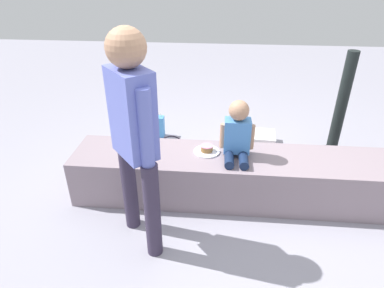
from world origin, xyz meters
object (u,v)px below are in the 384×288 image
at_px(child_seated, 237,133).
at_px(party_cup_red, 288,158).
at_px(gift_bag, 154,126).
at_px(handbag_black_leather, 172,155).
at_px(water_bottle_near_gift, 246,143).
at_px(cake_box_white, 262,139).
at_px(adult_standing, 134,128).
at_px(cake_plate, 207,150).

xyz_separation_m(child_seated, party_cup_red, (0.57, 0.61, -0.58)).
relative_size(gift_bag, handbag_black_leather, 0.89).
height_order(water_bottle_near_gift, party_cup_red, water_bottle_near_gift).
relative_size(gift_bag, cake_box_white, 1.01).
bearing_deg(adult_standing, handbag_black_leather, 85.95).
bearing_deg(child_seated, handbag_black_leather, 142.43).
xyz_separation_m(cake_box_white, handbag_black_leather, (-0.95, -0.51, 0.05)).
bearing_deg(party_cup_red, water_bottle_near_gift, 157.76).
distance_m(adult_standing, cake_plate, 0.90).
bearing_deg(handbag_black_leather, adult_standing, -94.05).
bearing_deg(adult_standing, gift_bag, 97.96).
distance_m(cake_plate, handbag_black_leather, 0.64).
bearing_deg(party_cup_red, cake_box_white, 122.09).
bearing_deg(cake_plate, adult_standing, -125.72).
xyz_separation_m(child_seated, handbag_black_leather, (-0.61, 0.47, -0.51)).
relative_size(water_bottle_near_gift, cake_box_white, 0.79).
height_order(cake_plate, party_cup_red, cake_plate).
height_order(adult_standing, handbag_black_leather, adult_standing).
xyz_separation_m(party_cup_red, handbag_black_leather, (-1.18, -0.14, 0.07)).
height_order(adult_standing, cake_plate, adult_standing).
height_order(cake_plate, handbag_black_leather, cake_plate).
bearing_deg(adult_standing, water_bottle_near_gift, 58.36).
relative_size(water_bottle_near_gift, handbag_black_leather, 0.70).
height_order(child_seated, handbag_black_leather, child_seated).
xyz_separation_m(gift_bag, cake_box_white, (1.25, -0.09, -0.06)).
bearing_deg(child_seated, cake_plate, 169.65).
bearing_deg(cake_plate, water_bottle_near_gift, 62.03).
bearing_deg(gift_bag, child_seated, -49.62).
xyz_separation_m(gift_bag, water_bottle_near_gift, (1.06, -0.29, -0.02)).
distance_m(cake_plate, party_cup_red, 1.06).
xyz_separation_m(child_seated, adult_standing, (-0.68, -0.56, 0.30)).
bearing_deg(cake_box_white, adult_standing, -123.60).
relative_size(cake_plate, handbag_black_leather, 0.68).
distance_m(water_bottle_near_gift, party_cup_red, 0.46).
height_order(water_bottle_near_gift, handbag_black_leather, handbag_black_leather).
distance_m(gift_bag, party_cup_red, 1.55).
relative_size(adult_standing, cake_plate, 6.84).
relative_size(cake_plate, party_cup_red, 2.32).
bearing_deg(water_bottle_near_gift, party_cup_red, -22.24).
relative_size(child_seated, handbag_black_leather, 1.47).
bearing_deg(water_bottle_near_gift, cake_box_white, 44.98).
height_order(cake_box_white, handbag_black_leather, handbag_black_leather).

